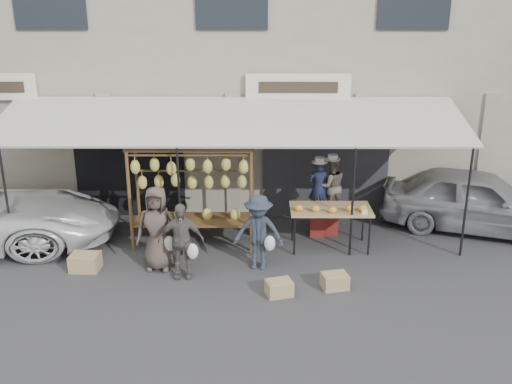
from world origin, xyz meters
TOP-DOWN VIEW (x-y plane):
  - ground_plane at (0.00, 0.00)m, footprint 90.00×90.00m
  - shophouse at (-0.00, 6.50)m, footprint 24.00×6.15m
  - awning at (0.01, 2.28)m, footprint 10.00×2.35m
  - banana_rack at (-0.80, 1.70)m, footprint 2.60×0.90m
  - produce_table at (2.12, 1.50)m, footprint 1.70×0.90m
  - vendor_left at (1.92, 2.23)m, footprint 0.47×0.31m
  - vendor_right at (2.21, 2.30)m, footprint 0.71×0.60m
  - customer_left at (-1.36, 0.53)m, footprint 0.86×0.60m
  - customer_mid at (-0.86, 0.18)m, footprint 0.89×0.42m
  - customer_right at (0.60, 0.55)m, footprint 1.04×0.68m
  - stool_left at (1.92, 2.23)m, footprint 0.42×0.42m
  - stool_right at (2.21, 2.30)m, footprint 0.42×0.42m
  - crate_near_a at (0.98, -0.53)m, footprint 0.54×0.46m
  - crate_near_b at (2.01, -0.27)m, footprint 0.53×0.45m
  - crate_far at (-2.80, 0.44)m, footprint 0.58×0.45m
  - sedan at (5.56, 2.54)m, footprint 4.51×2.98m

SIDE VIEW (x-z plane):
  - ground_plane at x=0.00m, z-range 0.00..0.00m
  - crate_near_a at x=0.98m, z-range 0.00..0.27m
  - crate_near_b at x=2.01m, z-range 0.00..0.28m
  - crate_far at x=-2.80m, z-range 0.00..0.33m
  - stool_left at x=1.92m, z-range 0.00..0.48m
  - stool_right at x=2.21m, z-range 0.00..0.49m
  - sedan at x=5.56m, z-range 0.00..1.43m
  - customer_mid at x=-0.86m, z-range 0.00..1.48m
  - customer_right at x=0.60m, z-range 0.00..1.52m
  - customer_left at x=-1.36m, z-range 0.00..1.69m
  - produce_table at x=2.12m, z-range 0.35..1.39m
  - vendor_left at x=1.92m, z-range 0.48..1.73m
  - vendor_right at x=2.21m, z-range 0.49..1.78m
  - banana_rack at x=-0.80m, z-range 0.44..2.68m
  - awning at x=0.01m, z-range 1.12..4.03m
  - shophouse at x=0.00m, z-range 0.00..7.30m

